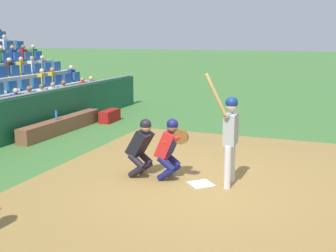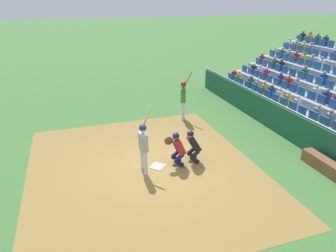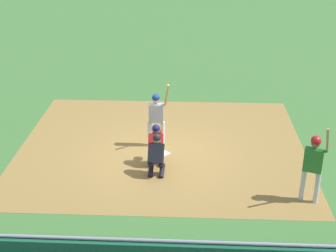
{
  "view_description": "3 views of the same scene",
  "coord_description": "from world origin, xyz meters",
  "views": [
    {
      "loc": [
        7.76,
        2.38,
        2.89
      ],
      "look_at": [
        0.37,
        -0.56,
        1.22
      ],
      "focal_mm": 45.9,
      "sensor_mm": 36.0,
      "label": 1
    },
    {
      "loc": [
        -9.04,
        2.55,
        5.57
      ],
      "look_at": [
        0.33,
        -0.49,
        1.37
      ],
      "focal_mm": 32.71,
      "sensor_mm": 36.0,
      "label": 2
    },
    {
      "loc": [
        0.93,
        -13.56,
        7.13
      ],
      "look_at": [
        0.27,
        -0.85,
        1.33
      ],
      "focal_mm": 52.86,
      "sensor_mm": 36.0,
      "label": 3
    }
  ],
  "objects": [
    {
      "name": "home_plate_umpire",
      "position": [
        -0.04,
        -1.31,
        0.69
      ],
      "size": [
        0.49,
        0.53,
        1.26
      ],
      "color": "black",
      "rests_on": "ground_plane"
    },
    {
      "name": "catcher_crouching",
      "position": [
        -0.08,
        -0.69,
        0.72
      ],
      "size": [
        0.46,
        0.71,
        1.29
      ],
      "color": "#161953",
      "rests_on": "ground_plane"
    },
    {
      "name": "ground_plane",
      "position": [
        0.0,
        0.0,
        0.0
      ],
      "size": [
        160.0,
        160.0,
        0.0
      ],
      "primitive_type": "plane",
      "color": "#3F7034"
    },
    {
      "name": "water_bottle_on_bench",
      "position": [
        -2.69,
        -5.35,
        0.58
      ],
      "size": [
        0.07,
        0.07,
        0.27
      ],
      "primitive_type": "cylinder",
      "color": "blue",
      "rests_on": "dugout_bench"
    },
    {
      "name": "equipment_duffel_bag",
      "position": [
        -4.97,
        -4.83,
        0.2
      ],
      "size": [
        0.97,
        0.4,
        0.4
      ],
      "primitive_type": "cube",
      "rotation": [
        0.0,
        0.0,
        0.04
      ],
      "color": "#9F1815",
      "rests_on": "ground_plane"
    },
    {
      "name": "infield_dirt_patch",
      "position": [
        0.0,
        0.5,
        0.0
      ],
      "size": [
        9.02,
        7.8,
        0.01
      ],
      "primitive_type": "cube",
      "rotation": [
        0.0,
        0.0,
        0.01
      ],
      "color": "olive",
      "rests_on": "ground_plane"
    },
    {
      "name": "batter_at_plate",
      "position": [
        -0.16,
        0.52,
        1.1
      ],
      "size": [
        0.72,
        0.56,
        2.23
      ],
      "color": "silver",
      "rests_on": "ground_plane"
    },
    {
      "name": "dugout_bench",
      "position": [
        -2.98,
        -5.37,
        0.22
      ],
      "size": [
        3.72,
        0.4,
        0.44
      ],
      "primitive_type": "cube",
      "color": "brown",
      "rests_on": "ground_plane"
    },
    {
      "name": "home_plate_marker",
      "position": [
        0.0,
        0.0,
        0.02
      ],
      "size": [
        0.62,
        0.62,
        0.02
      ],
      "primitive_type": "cube",
      "rotation": [
        0.0,
        0.0,
        0.79
      ],
      "color": "white",
      "rests_on": "infield_dirt_patch"
    }
  ]
}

